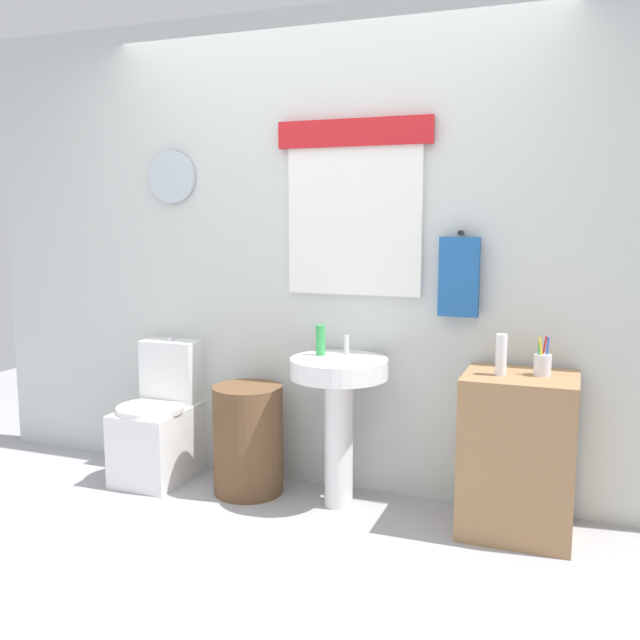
{
  "coord_description": "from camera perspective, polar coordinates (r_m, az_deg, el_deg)",
  "views": [
    {
      "loc": [
        1.31,
        -2.48,
        1.5
      ],
      "look_at": [
        0.08,
        0.8,
        0.99
      ],
      "focal_mm": 39.34,
      "sensor_mm": 36.0,
      "label": 1
    }
  ],
  "objects": [
    {
      "name": "ground_plane",
      "position": [
        3.18,
        -6.83,
        -19.92
      ],
      "size": [
        8.0,
        8.0,
        0.0
      ],
      "primitive_type": "plane",
      "color": "#A3A3A8"
    },
    {
      "name": "back_wall",
      "position": [
        3.86,
        0.75,
        5.43
      ],
      "size": [
        4.4,
        0.18,
        2.6
      ],
      "color": "silver",
      "rests_on": "ground_plane"
    },
    {
      "name": "soap_bottle",
      "position": [
        3.66,
        0.04,
        -1.64
      ],
      "size": [
        0.05,
        0.05,
        0.16
      ],
      "primitive_type": "cylinder",
      "color": "green",
      "rests_on": "pedestal_sink"
    },
    {
      "name": "pedestal_sink",
      "position": [
        3.63,
        1.54,
        -6.22
      ],
      "size": [
        0.5,
        0.5,
        0.79
      ],
      "color": "white",
      "rests_on": "ground_plane"
    },
    {
      "name": "toothbrush_cup",
      "position": [
        3.42,
        17.65,
        -3.44
      ],
      "size": [
        0.08,
        0.08,
        0.19
      ],
      "color": "silver",
      "rests_on": "wooden_cabinet"
    },
    {
      "name": "laundry_hamper",
      "position": [
        3.91,
        -5.88,
        -9.64
      ],
      "size": [
        0.38,
        0.38,
        0.6
      ],
      "primitive_type": "cylinder",
      "color": "brown",
      "rests_on": "ground_plane"
    },
    {
      "name": "faucet",
      "position": [
        3.69,
        2.16,
        -2.04
      ],
      "size": [
        0.03,
        0.03,
        0.1
      ],
      "primitive_type": "cylinder",
      "color": "silver",
      "rests_on": "pedestal_sink"
    },
    {
      "name": "wooden_cabinet",
      "position": [
        3.52,
        15.81,
        -10.47
      ],
      "size": [
        0.52,
        0.44,
        0.77
      ],
      "primitive_type": "cube",
      "color": "#9E754C",
      "rests_on": "ground_plane"
    },
    {
      "name": "toilet",
      "position": [
        4.22,
        -12.83,
        -8.37
      ],
      "size": [
        0.38,
        0.51,
        0.81
      ],
      "color": "white",
      "rests_on": "ground_plane"
    },
    {
      "name": "lotion_bottle",
      "position": [
        3.36,
        14.52,
        -2.75
      ],
      "size": [
        0.05,
        0.05,
        0.19
      ],
      "primitive_type": "cylinder",
      "color": "white",
      "rests_on": "wooden_cabinet"
    }
  ]
}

